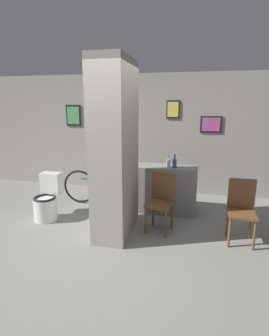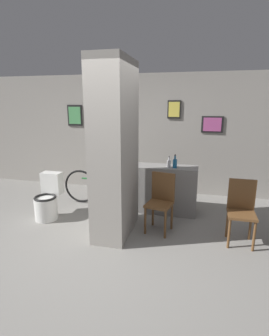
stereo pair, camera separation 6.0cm
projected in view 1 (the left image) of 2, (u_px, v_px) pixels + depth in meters
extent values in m
plane|color=gray|center=(104.00, 247.00, 3.72)|extent=(14.00, 14.00, 0.00)
cube|color=gray|center=(141.00, 134.00, 5.89)|extent=(8.00, 0.06, 2.60)
cube|color=black|center=(73.00, 115.00, 6.09)|extent=(0.36, 0.02, 0.48)
cube|color=#4C9959|center=(73.00, 115.00, 6.08)|extent=(0.30, 0.01, 0.39)
cube|color=black|center=(211.00, 124.00, 5.46)|extent=(0.44, 0.02, 0.34)
cube|color=#B24C8C|center=(211.00, 124.00, 5.45)|extent=(0.36, 0.01, 0.28)
cube|color=black|center=(173.00, 109.00, 5.56)|extent=(0.28, 0.02, 0.38)
cube|color=#E0CC4C|center=(173.00, 109.00, 5.55)|extent=(0.23, 0.01, 0.31)
cube|color=gray|center=(115.00, 151.00, 3.87)|extent=(0.48, 1.02, 2.60)
cylinder|color=black|center=(94.00, 135.00, 3.67)|extent=(0.03, 0.40, 0.40)
cylinder|color=red|center=(93.00, 135.00, 3.68)|extent=(0.01, 0.07, 0.07)
cube|color=gray|center=(163.00, 189.00, 4.85)|extent=(1.21, 0.44, 0.87)
cylinder|color=silver|center=(46.00, 209.00, 4.55)|extent=(0.39, 0.39, 0.39)
torus|color=black|center=(45.00, 198.00, 4.50)|extent=(0.38, 0.38, 0.04)
cube|color=silver|center=(52.00, 183.00, 4.69)|extent=(0.35, 0.20, 0.39)
cylinder|color=brown|center=(146.00, 221.00, 4.05)|extent=(0.04, 0.04, 0.43)
cylinder|color=brown|center=(166.00, 225.00, 3.92)|extent=(0.04, 0.04, 0.43)
cylinder|color=brown|center=(153.00, 213.00, 4.34)|extent=(0.04, 0.04, 0.43)
cylinder|color=brown|center=(172.00, 216.00, 4.21)|extent=(0.04, 0.04, 0.43)
cube|color=brown|center=(159.00, 204.00, 4.07)|extent=(0.45, 0.45, 0.04)
cube|color=brown|center=(163.00, 186.00, 4.17)|extent=(0.38, 0.11, 0.46)
cylinder|color=brown|center=(229.00, 233.00, 3.67)|extent=(0.04, 0.04, 0.43)
cylinder|color=brown|center=(254.00, 236.00, 3.59)|extent=(0.04, 0.04, 0.43)
cylinder|color=brown|center=(227.00, 223.00, 3.97)|extent=(0.04, 0.04, 0.43)
cylinder|color=brown|center=(250.00, 225.00, 3.90)|extent=(0.04, 0.04, 0.43)
cube|color=brown|center=(242.00, 214.00, 3.73)|extent=(0.38, 0.38, 0.04)
cube|color=brown|center=(242.00, 194.00, 3.83)|extent=(0.38, 0.04, 0.46)
torus|color=black|center=(80.00, 187.00, 5.29)|extent=(0.68, 0.04, 0.68)
torus|color=black|center=(132.00, 190.00, 5.06)|extent=(0.68, 0.04, 0.68)
cylinder|color=#266633|center=(105.00, 180.00, 5.13)|extent=(1.00, 0.04, 0.04)
cylinder|color=#266633|center=(92.00, 179.00, 5.19)|extent=(0.03, 0.03, 0.35)
cylinder|color=#266633|center=(129.00, 182.00, 5.03)|extent=(0.03, 0.03, 0.32)
cube|color=black|center=(92.00, 169.00, 5.14)|extent=(0.16, 0.06, 0.04)
cylinder|color=#262626|center=(129.00, 174.00, 4.99)|extent=(0.03, 0.42, 0.03)
cylinder|color=#19598C|center=(175.00, 164.00, 4.60)|extent=(0.07, 0.07, 0.15)
cylinder|color=#19598C|center=(175.00, 157.00, 4.57)|extent=(0.03, 0.03, 0.07)
sphere|color=#333333|center=(175.00, 155.00, 4.56)|extent=(0.03, 0.03, 0.03)
cylinder|color=silver|center=(168.00, 164.00, 4.66)|extent=(0.06, 0.06, 0.13)
cylinder|color=silver|center=(169.00, 159.00, 4.64)|extent=(0.03, 0.03, 0.05)
sphere|color=#333333|center=(169.00, 157.00, 4.63)|extent=(0.03, 0.03, 0.03)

